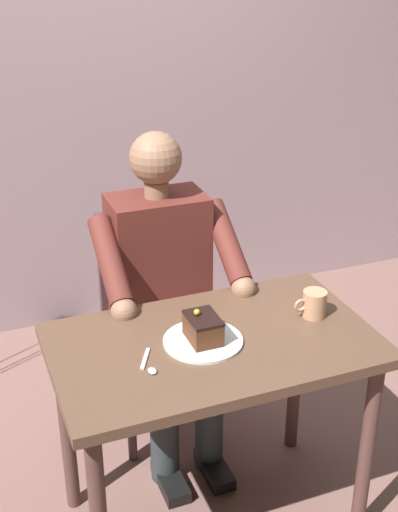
# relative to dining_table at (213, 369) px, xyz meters

# --- Properties ---
(cafe_rear_panel) EXTENTS (6.40, 0.12, 3.00)m
(cafe_rear_panel) POSITION_rel_dining_table_xyz_m (0.00, -1.63, 0.86)
(cafe_rear_panel) COLOR #AF9198
(cafe_rear_panel) RESTS_ON ground
(dining_table) EXTENTS (1.02, 0.61, 0.75)m
(dining_table) POSITION_rel_dining_table_xyz_m (0.00, 0.00, 0.00)
(dining_table) COLOR brown
(dining_table) RESTS_ON ground
(chair) EXTENTS (0.42, 0.42, 0.92)m
(chair) POSITION_rel_dining_table_xyz_m (0.00, -0.65, -0.13)
(chair) COLOR #4E333A
(chair) RESTS_ON ground
(seated_person) EXTENTS (0.53, 0.58, 1.28)m
(seated_person) POSITION_rel_dining_table_xyz_m (0.00, -0.48, 0.03)
(seated_person) COLOR maroon
(seated_person) RESTS_ON ground
(dessert_plate) EXTENTS (0.25, 0.25, 0.01)m
(dessert_plate) POSITION_rel_dining_table_xyz_m (0.04, 0.00, 0.11)
(dessert_plate) COLOR white
(dessert_plate) RESTS_ON dining_table
(cake_slice) EXTENTS (0.09, 0.13, 0.10)m
(cake_slice) POSITION_rel_dining_table_xyz_m (0.04, 0.00, 0.16)
(cake_slice) COLOR #582F1A
(cake_slice) RESTS_ON dessert_plate
(coffee_cup) EXTENTS (0.11, 0.08, 0.09)m
(coffee_cup) POSITION_rel_dining_table_xyz_m (-0.37, -0.02, 0.16)
(coffee_cup) COLOR tan
(coffee_cup) RESTS_ON dining_table
(dessert_spoon) EXTENTS (0.06, 0.14, 0.01)m
(dessert_spoon) POSITION_rel_dining_table_xyz_m (0.23, 0.06, 0.11)
(dessert_spoon) COLOR silver
(dessert_spoon) RESTS_ON dining_table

